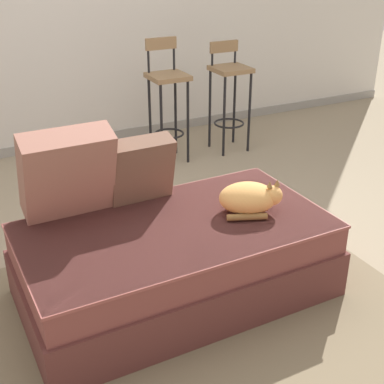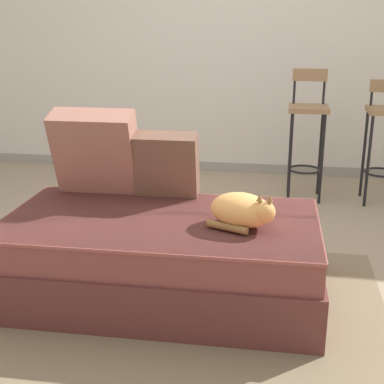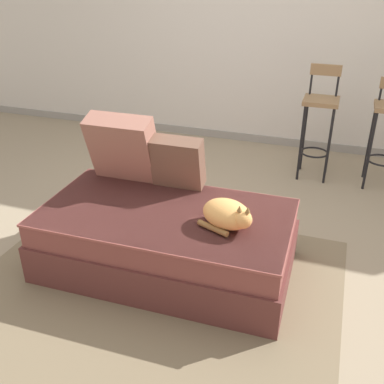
{
  "view_description": "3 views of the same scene",
  "coord_description": "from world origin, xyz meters",
  "px_view_note": "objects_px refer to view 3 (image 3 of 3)",
  "views": [
    {
      "loc": [
        -1.05,
        -2.67,
        1.85
      ],
      "look_at": [
        0.15,
        -0.3,
        0.57
      ],
      "focal_mm": 50.0,
      "sensor_mm": 36.0,
      "label": 1
    },
    {
      "loc": [
        0.61,
        -2.97,
        1.43
      ],
      "look_at": [
        0.15,
        -0.3,
        0.57
      ],
      "focal_mm": 50.0,
      "sensor_mm": 36.0,
      "label": 2
    },
    {
      "loc": [
        0.99,
        -2.77,
        1.92
      ],
      "look_at": [
        0.15,
        -0.3,
        0.57
      ],
      "focal_mm": 42.0,
      "sensor_mm": 36.0,
      "label": 3
    }
  ],
  "objects_px": {
    "throw_pillow_corner": "(123,147)",
    "cat": "(228,215)",
    "throw_pillow_middle": "(178,162)",
    "bar_stool_near_window": "(319,114)",
    "couch": "(166,239)"
  },
  "relations": [
    {
      "from": "throw_pillow_corner",
      "to": "bar_stool_near_window",
      "type": "xyz_separation_m",
      "value": [
        1.28,
        1.52,
        -0.08
      ]
    },
    {
      "from": "couch",
      "to": "bar_stool_near_window",
      "type": "distance_m",
      "value": 2.08
    },
    {
      "from": "throw_pillow_middle",
      "to": "bar_stool_near_window",
      "type": "distance_m",
      "value": 1.74
    },
    {
      "from": "couch",
      "to": "cat",
      "type": "relative_size",
      "value": 4.38
    },
    {
      "from": "throw_pillow_corner",
      "to": "bar_stool_near_window",
      "type": "relative_size",
      "value": 0.48
    },
    {
      "from": "throw_pillow_middle",
      "to": "cat",
      "type": "bearing_deg",
      "value": -40.58
    },
    {
      "from": "couch",
      "to": "cat",
      "type": "xyz_separation_m",
      "value": [
        0.43,
        -0.05,
        0.31
      ]
    },
    {
      "from": "couch",
      "to": "throw_pillow_corner",
      "type": "distance_m",
      "value": 0.76
    },
    {
      "from": "cat",
      "to": "bar_stool_near_window",
      "type": "height_order",
      "value": "bar_stool_near_window"
    },
    {
      "from": "cat",
      "to": "bar_stool_near_window",
      "type": "distance_m",
      "value": 1.96
    },
    {
      "from": "throw_pillow_corner",
      "to": "bar_stool_near_window",
      "type": "height_order",
      "value": "bar_stool_near_window"
    },
    {
      "from": "throw_pillow_middle",
      "to": "cat",
      "type": "relative_size",
      "value": 1.01
    },
    {
      "from": "bar_stool_near_window",
      "to": "cat",
      "type": "bearing_deg",
      "value": -101.11
    },
    {
      "from": "throw_pillow_corner",
      "to": "cat",
      "type": "bearing_deg",
      "value": -24.25
    },
    {
      "from": "couch",
      "to": "throw_pillow_corner",
      "type": "height_order",
      "value": "throw_pillow_corner"
    }
  ]
}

